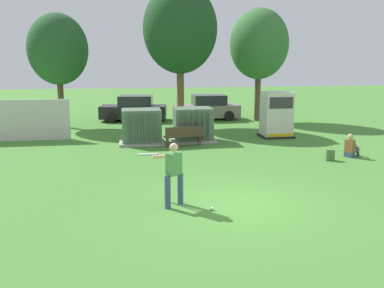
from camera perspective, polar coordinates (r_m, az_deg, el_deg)
The scene contains 15 objects.
ground_plane at distance 11.61m, azimuth 6.13°, elevation -8.16°, with size 96.00×96.00×0.00m, color #478433.
fence_panel at distance 21.86m, azimuth -22.64°, elevation 3.01°, with size 4.80×0.12×2.00m, color beige.
transformer_west at distance 19.70m, azimuth -6.94°, elevation 2.35°, with size 2.10×1.70×1.62m.
transformer_mid_west at distance 20.11m, azimuth 0.12°, elevation 2.63°, with size 2.10×1.70×1.62m.
generator_enclosure at distance 21.58m, azimuth 11.50°, elevation 3.94°, with size 1.60×1.40×2.30m.
park_bench at distance 18.94m, azimuth -1.10°, elevation 1.29°, with size 1.84×0.67×0.92m.
batter at distance 11.15m, azimuth -2.70°, elevation -3.69°, with size 1.20×1.41×1.74m.
sports_ball at distance 11.08m, azimuth 2.80°, elevation -8.84°, with size 0.09×0.09×0.09m, color white.
seated_spectator at distance 18.10m, azimuth 20.94°, elevation -0.47°, with size 0.78×0.68×0.96m.
backpack at distance 17.19m, azimuth 18.37°, elevation -1.45°, with size 0.35×0.31×0.44m.
tree_left at distance 25.42m, azimuth -17.90°, elevation 12.22°, with size 3.39×3.39×6.48m.
tree_center_left at distance 24.65m, azimuth -1.64°, elevation 15.42°, with size 4.26×4.26×8.13m.
tree_center_right at distance 27.05m, azimuth 9.17°, elevation 13.34°, with size 3.68×3.68×7.03m.
parked_car_leftmost at distance 27.14m, azimuth -7.95°, elevation 4.75°, with size 4.39×2.34×1.62m.
parked_car_left_of_center at distance 27.47m, azimuth 2.10°, elevation 4.94°, with size 4.23×1.99×1.62m.
Camera 1 is at (-2.92, -10.54, 3.90)m, focal length 38.93 mm.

